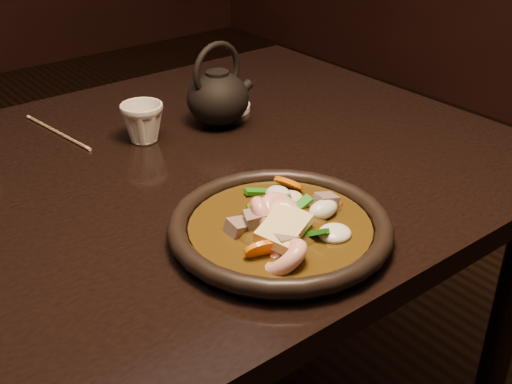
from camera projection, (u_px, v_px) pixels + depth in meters
table at (71, 246)px, 1.01m from camera, size 1.60×0.90×0.75m
plate at (280, 228)px, 0.89m from camera, size 0.31×0.31×0.03m
stirfry at (281, 224)px, 0.89m from camera, size 0.22×0.21×0.07m
saucer_right at (223, 107)px, 1.31m from camera, size 0.11×0.11×0.01m
tea_cup at (143, 121)px, 1.16m from camera, size 0.09×0.08×0.08m
chopsticks at (57, 132)px, 1.21m from camera, size 0.04×0.22×0.01m
teapot at (218, 95)px, 1.22m from camera, size 0.15×0.12×0.16m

